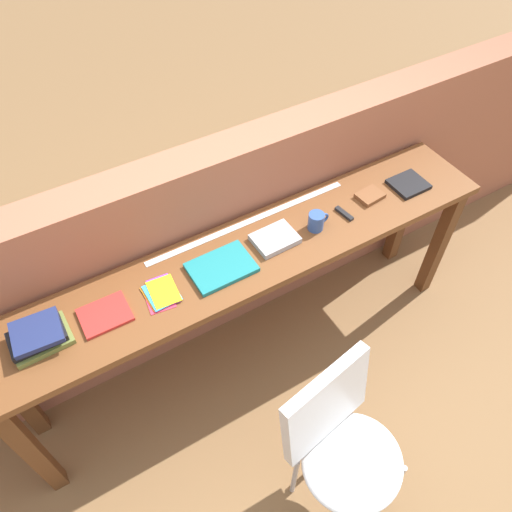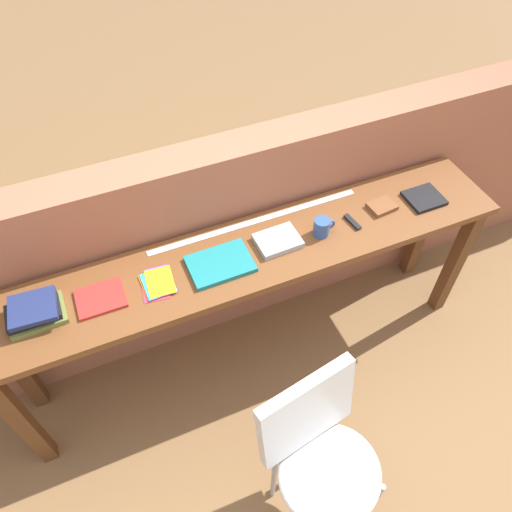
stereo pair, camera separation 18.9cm
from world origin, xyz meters
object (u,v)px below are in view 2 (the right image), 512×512
object	(u,v)px
leather_journal_brown	(382,206)
chair_white_moulded	(321,453)
book_stack_leftmost	(35,312)
book_open_centre	(220,264)
mug	(322,227)
book_repair_rightmost	(424,198)
magazine_cycling	(101,298)
multitool_folded	(352,222)
pamphlet_pile_colourful	(158,283)

from	to	relation	value
leather_journal_brown	chair_white_moulded	bearing A→B (deg)	-136.89
book_stack_leftmost	book_open_centre	size ratio (longest dim) A/B	0.81
mug	book_repair_rightmost	world-z (taller)	mug
chair_white_moulded	mug	xyz separation A→B (m)	(0.39, 0.81, 0.40)
book_open_centre	leather_journal_brown	bearing A→B (deg)	1.57
book_stack_leftmost	magazine_cycling	distance (m)	0.26
chair_white_moulded	multitool_folded	size ratio (longest dim) A/B	8.10
magazine_cycling	book_stack_leftmost	bearing A→B (deg)	177.78
magazine_cycling	book_open_centre	size ratio (longest dim) A/B	0.71
book_stack_leftmost	mug	world-z (taller)	mug
book_stack_leftmost	multitool_folded	distance (m)	1.47
magazine_cycling	leather_journal_brown	size ratio (longest dim) A/B	1.55
pamphlet_pile_colourful	book_open_centre	bearing A→B (deg)	-1.18
mug	leather_journal_brown	size ratio (longest dim) A/B	0.85
book_open_centre	leather_journal_brown	world-z (taller)	leather_journal_brown
magazine_cycling	book_repair_rightmost	xyz separation A→B (m)	(1.62, -0.02, 0.00)
magazine_cycling	leather_journal_brown	distance (m)	1.40
book_stack_leftmost	magazine_cycling	xyz separation A→B (m)	(0.26, -0.01, -0.03)
chair_white_moulded	multitool_folded	distance (m)	1.05
book_stack_leftmost	leather_journal_brown	distance (m)	1.66
book_open_centre	multitool_folded	world-z (taller)	book_open_centre
book_stack_leftmost	pamphlet_pile_colourful	xyz separation A→B (m)	(0.50, -0.03, -0.03)
book_repair_rightmost	magazine_cycling	bearing A→B (deg)	179.12
mug	multitool_folded	xyz separation A→B (m)	(0.17, 0.00, -0.04)
leather_journal_brown	book_repair_rightmost	bearing A→B (deg)	-12.98
book_stack_leftmost	leather_journal_brown	xyz separation A→B (m)	(1.65, -0.00, -0.03)
pamphlet_pile_colourful	chair_white_moulded	bearing A→B (deg)	-63.84
multitool_folded	pamphlet_pile_colourful	bearing A→B (deg)	179.53
multitool_folded	leather_journal_brown	xyz separation A→B (m)	(0.19, 0.03, 0.00)
mug	multitool_folded	size ratio (longest dim) A/B	1.00
multitool_folded	leather_journal_brown	bearing A→B (deg)	10.18
book_open_centre	mug	size ratio (longest dim) A/B	2.57
leather_journal_brown	book_repair_rightmost	size ratio (longest dim) A/B	0.73
leather_journal_brown	pamphlet_pile_colourful	bearing A→B (deg)	175.81
chair_white_moulded	book_open_centre	size ratio (longest dim) A/B	3.15
mug	leather_journal_brown	distance (m)	0.36
chair_white_moulded	magazine_cycling	size ratio (longest dim) A/B	4.42
book_stack_leftmost	book_open_centre	bearing A→B (deg)	-2.58
magazine_cycling	leather_journal_brown	bearing A→B (deg)	0.93
magazine_cycling	mug	size ratio (longest dim) A/B	1.83
magazine_cycling	chair_white_moulded	bearing A→B (deg)	-51.75
chair_white_moulded	book_repair_rightmost	xyz separation A→B (m)	(0.98, 0.82, 0.36)
book_open_centre	mug	bearing A→B (deg)	-1.00
book_stack_leftmost	book_repair_rightmost	xyz separation A→B (m)	(1.88, -0.03, -0.03)
book_open_centre	book_repair_rightmost	xyz separation A→B (m)	(1.09, 0.00, -0.00)
mug	leather_journal_brown	xyz separation A→B (m)	(0.36, 0.04, -0.03)
magazine_cycling	mug	world-z (taller)	mug
book_stack_leftmost	magazine_cycling	size ratio (longest dim) A/B	1.14
pamphlet_pile_colourful	leather_journal_brown	xyz separation A→B (m)	(1.15, 0.03, 0.00)
pamphlet_pile_colourful	leather_journal_brown	size ratio (longest dim) A/B	1.45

